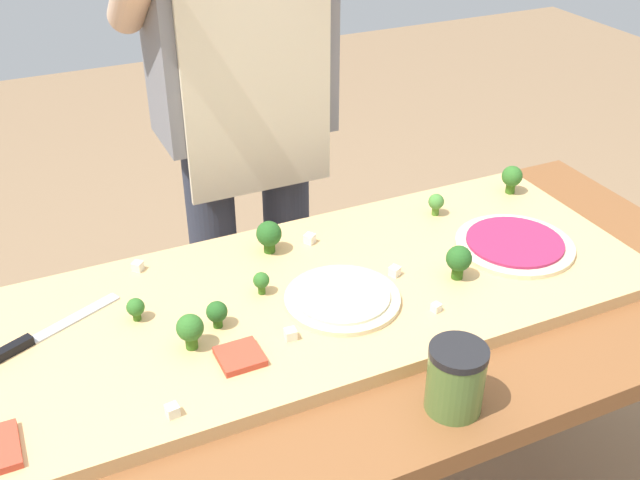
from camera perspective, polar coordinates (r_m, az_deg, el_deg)
name	(u,v)px	position (r m, az deg, el deg)	size (l,w,h in m)	color
prep_table	(324,367)	(1.44, 0.33, -9.62)	(1.69, 0.73, 0.77)	brown
cutting_board	(310,297)	(1.41, -0.73, -4.35)	(1.31, 0.51, 0.03)	tan
chefs_knife	(27,342)	(1.37, -21.35, -7.23)	(0.26, 0.14, 0.02)	#B7BABF
pizza_whole_beet_magenta	(515,244)	(1.58, 14.55, -0.30)	(0.24, 0.24, 0.02)	beige
pizza_whole_cheese_artichoke	(342,298)	(1.37, 1.70, -4.42)	(0.21, 0.21, 0.02)	beige
pizza_slice_near_right	(240,356)	(1.25, -6.09, -8.78)	(0.07, 0.07, 0.01)	#BC3D28
broccoli_floret_front_mid	(459,260)	(1.44, 10.49, -1.48)	(0.05, 0.05, 0.07)	#2C5915
broccoli_floret_center_left	(261,281)	(1.39, -4.48, -3.13)	(0.03, 0.03, 0.04)	#366618
broccoli_floret_center_right	(191,330)	(1.27, -9.80, -6.73)	(0.05, 0.05, 0.07)	#366618
broccoli_floret_back_right	(269,235)	(1.50, -3.90, 0.40)	(0.05, 0.05, 0.07)	#2C5915
broccoli_floret_back_left	(512,177)	(1.78, 14.36, 4.64)	(0.05, 0.05, 0.07)	#366618
broccoli_floret_back_mid	(217,313)	(1.31, -7.83, -5.48)	(0.04, 0.04, 0.05)	#2C5915
broccoli_floret_front_right	(436,203)	(1.65, 8.80, 2.83)	(0.03, 0.03, 0.05)	#487A23
broccoli_floret_front_left	(136,308)	(1.36, -13.82, -5.02)	(0.03, 0.03, 0.04)	#366618
cheese_crumble_a	(172,411)	(1.17, -11.14, -12.59)	(0.02, 0.02, 0.02)	silver
cheese_crumble_b	(395,271)	(1.45, 5.69, -2.37)	(0.02, 0.02, 0.02)	white
cheese_crumble_c	(436,307)	(1.36, 8.81, -5.08)	(0.02, 0.02, 0.02)	silver
cheese_crumble_d	(138,266)	(1.50, -13.67, -1.95)	(0.02, 0.02, 0.02)	silver
cheese_crumble_e	(290,334)	(1.29, -2.25, -7.16)	(0.02, 0.02, 0.02)	silver
cheese_crumble_f	(310,239)	(1.54, -0.79, 0.10)	(0.02, 0.02, 0.02)	white
sauce_jar	(456,379)	(1.19, 10.26, -10.31)	(0.09, 0.09, 0.12)	#517033
cook_center	(244,91)	(1.77, -5.79, 11.16)	(0.54, 0.39, 1.67)	#333847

